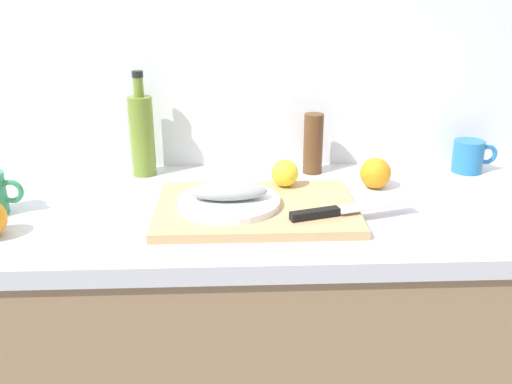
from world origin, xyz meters
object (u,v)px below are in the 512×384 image
object	(u,v)px
pepper_mill	(313,144)
coffee_mug_0	(469,156)
cutting_board	(256,209)
fish_fillet	(229,191)
white_plate	(229,202)
lemon_0	(285,173)
olive_oil_bottle	(142,134)
chef_knife	(337,211)

from	to	relation	value
pepper_mill	coffee_mug_0	bearing A→B (deg)	-1.52
cutting_board	fish_fillet	bearing A→B (deg)	-178.72
cutting_board	fish_fillet	size ratio (longest dim) A/B	2.60
white_plate	coffee_mug_0	bearing A→B (deg)	22.12
white_plate	coffee_mug_0	world-z (taller)	coffee_mug_0
lemon_0	olive_oil_bottle	distance (m)	0.40
white_plate	pepper_mill	xyz separation A→B (m)	(0.23, 0.28, 0.05)
cutting_board	white_plate	distance (m)	0.06
olive_oil_bottle	coffee_mug_0	xyz separation A→B (m)	(0.88, -0.02, -0.07)
lemon_0	coffee_mug_0	bearing A→B (deg)	15.84
fish_fillet	coffee_mug_0	size ratio (longest dim) A/B	1.43
fish_fillet	lemon_0	world-z (taller)	lemon_0
white_plate	coffee_mug_0	size ratio (longest dim) A/B	1.90
cutting_board	pepper_mill	distance (m)	0.33
lemon_0	pepper_mill	size ratio (longest dim) A/B	0.41
fish_fillet	olive_oil_bottle	bearing A→B (deg)	129.14
chef_knife	fish_fillet	bearing A→B (deg)	147.87
cutting_board	olive_oil_bottle	size ratio (longest dim) A/B	1.62
white_plate	chef_knife	bearing A→B (deg)	-15.37
fish_fillet	pepper_mill	world-z (taller)	pepper_mill
cutting_board	white_plate	bearing A→B (deg)	-178.72
cutting_board	coffee_mug_0	bearing A→B (deg)	24.03
lemon_0	pepper_mill	bearing A→B (deg)	60.25
fish_fillet	pepper_mill	xyz separation A→B (m)	(0.23, 0.28, 0.03)
lemon_0	pepper_mill	world-z (taller)	pepper_mill
white_plate	fish_fillet	bearing A→B (deg)	-90.00
olive_oil_bottle	lemon_0	bearing A→B (deg)	-24.01
white_plate	fish_fillet	world-z (taller)	fish_fillet
cutting_board	chef_knife	bearing A→B (deg)	-20.79
lemon_0	coffee_mug_0	world-z (taller)	coffee_mug_0
chef_knife	coffee_mug_0	world-z (taller)	coffee_mug_0
white_plate	olive_oil_bottle	distance (m)	0.37
white_plate	pepper_mill	bearing A→B (deg)	50.75
coffee_mug_0	pepper_mill	bearing A→B (deg)	178.48
cutting_board	pepper_mill	size ratio (longest dim) A/B	2.76
olive_oil_bottle	coffee_mug_0	bearing A→B (deg)	-1.02
lemon_0	fish_fillet	bearing A→B (deg)	-138.85
fish_fillet	pepper_mill	distance (m)	0.36
lemon_0	cutting_board	bearing A→B (deg)	-122.64
pepper_mill	chef_knife	bearing A→B (deg)	-88.90
white_plate	cutting_board	bearing A→B (deg)	1.28
fish_fillet	chef_knife	size ratio (longest dim) A/B	0.60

